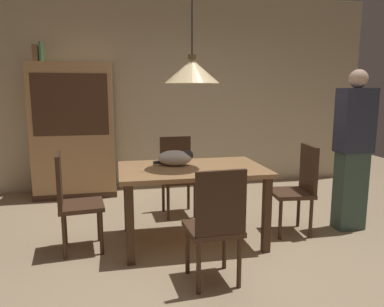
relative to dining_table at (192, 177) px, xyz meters
name	(u,v)px	position (x,y,z in m)	size (l,w,h in m)	color
ground	(209,258)	(0.07, -0.42, -0.65)	(10.00, 10.00, 0.00)	tan
back_wall	(167,92)	(0.07, 2.23, 0.80)	(6.40, 0.10, 2.90)	beige
dining_table	(192,177)	(0.00, 0.00, 0.00)	(1.40, 0.90, 0.75)	#A87A4C
chair_left_side	(72,198)	(-1.13, -0.01, -0.14)	(0.44, 0.44, 0.93)	#472D1E
chair_far_back	(177,172)	(0.00, 0.88, -0.14)	(0.42, 0.42, 0.93)	#472D1E
chair_near_front	(216,222)	(0.01, -0.88, -0.14)	(0.43, 0.43, 0.93)	#472D1E
chair_right_side	(298,185)	(1.13, -0.01, -0.14)	(0.44, 0.44, 0.93)	#472D1E
cat_sleeping	(176,158)	(-0.14, 0.12, 0.18)	(0.40, 0.30, 0.16)	silver
pendant_lamp	(192,71)	(0.00, 0.00, 1.01)	(0.52, 0.52, 1.30)	beige
hutch_bookcase	(74,134)	(-1.29, 1.90, 0.24)	(1.12, 0.45, 1.85)	tan
book_brown_thick	(36,54)	(-1.71, 1.90, 1.31)	(0.06, 0.24, 0.22)	brown
book_green_slim	(41,52)	(-1.65, 1.90, 1.33)	(0.03, 0.20, 0.26)	#427A4C
person_standing	(353,150)	(1.74, -0.01, 0.21)	(0.36, 0.22, 1.70)	#3D564C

